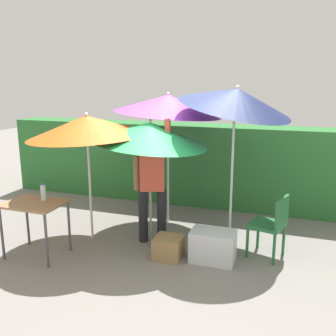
{
  "coord_description": "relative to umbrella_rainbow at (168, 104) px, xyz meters",
  "views": [
    {
      "loc": [
        1.78,
        -4.96,
        2.41
      ],
      "look_at": [
        0.0,
        0.3,
        1.1
      ],
      "focal_mm": 39.84,
      "sensor_mm": 36.0,
      "label": 1
    }
  ],
  "objects": [
    {
      "name": "chair_plastic",
      "position": [
        1.79,
        -0.87,
        -1.51
      ],
      "size": [
        0.55,
        0.55,
        0.89
      ],
      "color": "#236633",
      "rests_on": "ground_plane"
    },
    {
      "name": "cooler_box",
      "position": [
        1.06,
        -1.24,
        -1.81
      ],
      "size": [
        0.6,
        0.37,
        0.43
      ],
      "primitive_type": "cube",
      "color": "silver",
      "rests_on": "ground_plane"
    },
    {
      "name": "folding_table",
      "position": [
        -1.32,
        -1.85,
        -1.34
      ],
      "size": [
        0.8,
        0.6,
        0.78
      ],
      "color": "#4C4C51",
      "rests_on": "ground_plane"
    },
    {
      "name": "umbrella_orange",
      "position": [
        -0.0,
        -0.83,
        -0.36
      ],
      "size": [
        1.74,
        1.72,
        1.9
      ],
      "color": "silver",
      "rests_on": "ground_plane"
    },
    {
      "name": "bottle_water",
      "position": [
        -1.25,
        -1.73,
        -1.13
      ],
      "size": [
        0.07,
        0.07,
        0.24
      ],
      "color": "silver",
      "rests_on": "folding_table"
    },
    {
      "name": "umbrella_yellow",
      "position": [
        1.17,
        -0.45,
        0.13
      ],
      "size": [
        1.69,
        1.66,
        2.54
      ],
      "color": "silver",
      "rests_on": "ground_plane"
    },
    {
      "name": "umbrella_rainbow",
      "position": [
        0.0,
        0.0,
        0.0
      ],
      "size": [
        1.8,
        1.79,
        2.26
      ],
      "color": "silver",
      "rests_on": "ground_plane"
    },
    {
      "name": "hedge_row",
      "position": [
        0.2,
        1.18,
        -1.24
      ],
      "size": [
        8.0,
        0.7,
        1.57
      ],
      "primitive_type": "cube",
      "color": "#2D7033",
      "rests_on": "ground_plane"
    },
    {
      "name": "person_vendor",
      "position": [
        0.05,
        -0.89,
        -1.09
      ],
      "size": [
        0.55,
        0.33,
        1.88
      ],
      "color": "black",
      "rests_on": "ground_plane"
    },
    {
      "name": "umbrella_navy",
      "position": [
        -0.9,
        -1.07,
        -0.27
      ],
      "size": [
        1.78,
        1.77,
        1.97
      ],
      "color": "silver",
      "rests_on": "ground_plane"
    },
    {
      "name": "crate_cardboard",
      "position": [
        0.46,
        -1.34,
        -1.87
      ],
      "size": [
        0.38,
        0.36,
        0.31
      ],
      "primitive_type": "cube",
      "color": "#9E7A4C",
      "rests_on": "ground_plane"
    },
    {
      "name": "ground_plane",
      "position": [
        0.2,
        -0.9,
        -2.02
      ],
      "size": [
        24.0,
        24.0,
        0.0
      ],
      "primitive_type": "plane",
      "color": "gray"
    }
  ]
}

